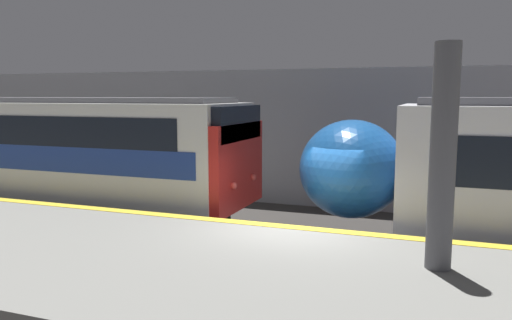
% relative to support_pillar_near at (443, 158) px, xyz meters
% --- Properties ---
extents(ground_plane, '(120.00, 120.00, 0.00)m').
position_rel_support_pillar_near_xyz_m(ground_plane, '(-2.78, 1.66, -2.72)').
color(ground_plane, '#33302D').
extents(platform, '(40.00, 5.12, 1.03)m').
position_rel_support_pillar_near_xyz_m(platform, '(-2.78, -0.90, -2.21)').
color(platform, slate).
rests_on(platform, ground).
extents(station_rear_barrier, '(50.00, 0.15, 4.48)m').
position_rel_support_pillar_near_xyz_m(station_rear_barrier, '(-2.78, 7.95, -0.48)').
color(station_rear_barrier, '#939399').
rests_on(station_rear_barrier, ground).
extents(support_pillar_near, '(0.38, 0.38, 3.40)m').
position_rel_support_pillar_near_xyz_m(support_pillar_near, '(0.00, 0.00, 0.00)').
color(support_pillar_near, '#56565B').
rests_on(support_pillar_near, platform).
extents(train_boxy, '(15.83, 3.03, 3.57)m').
position_rel_support_pillar_near_xyz_m(train_boxy, '(-12.58, 3.76, -0.87)').
color(train_boxy, black).
rests_on(train_boxy, ground).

